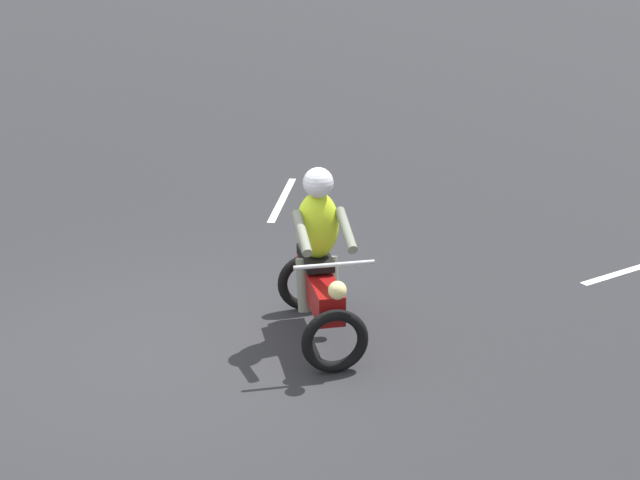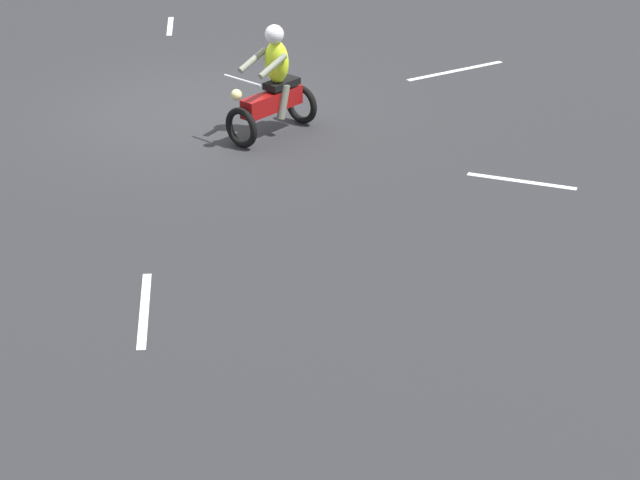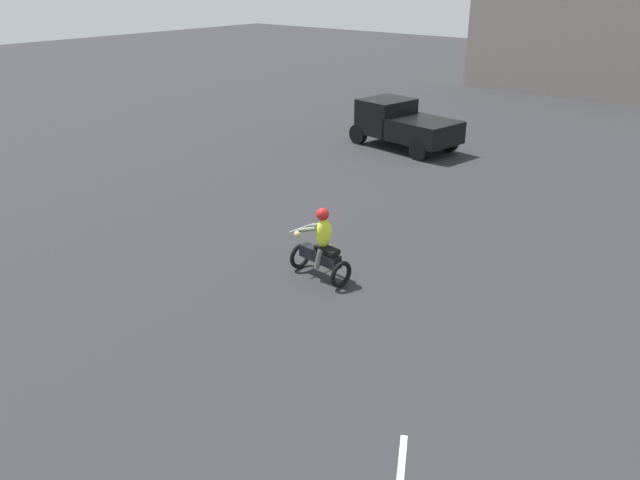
{
  "view_description": "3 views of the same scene",
  "coord_description": "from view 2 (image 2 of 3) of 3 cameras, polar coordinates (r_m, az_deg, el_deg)",
  "views": [
    {
      "loc": [
        2.13,
        7.06,
        3.89
      ],
      "look_at": [
        -1.42,
        0.39,
        1.0
      ],
      "focal_mm": 50.0,
      "sensor_mm": 36.0,
      "label": 1
    },
    {
      "loc": [
        -9.2,
        15.86,
        6.73
      ],
      "look_at": [
        -4.29,
        5.01,
        0.9
      ],
      "focal_mm": 70.0,
      "sensor_mm": 36.0,
      "label": 2
    },
    {
      "loc": [
        0.79,
        0.14,
        6.27
      ],
      "look_at": [
        -7.16,
        9.63,
        0.9
      ],
      "focal_mm": 35.0,
      "sensor_mm": 36.0,
      "label": 3
    }
  ],
  "objects": [
    {
      "name": "lane_stripe_nw",
      "position": [
        13.88,
        -8.04,
        -3.17
      ],
      "size": [
        0.92,
        1.54,
        0.01
      ],
      "primitive_type": "cube",
      "rotation": [
        0.0,
        0.0,
        3.65
      ],
      "color": "silver",
      "rests_on": "ground"
    },
    {
      "name": "motorcycle_rider_foreground",
      "position": [
        18.35,
        -2.16,
        6.98
      ],
      "size": [
        1.0,
        1.56,
        1.66
      ],
      "rotation": [
        0.0,
        0.0,
        6.0
      ],
      "color": "black",
      "rests_on": "ground"
    },
    {
      "name": "ground_plane",
      "position": [
        19.53,
        -5.43,
        5.82
      ],
      "size": [
        120.0,
        120.0,
        0.0
      ],
      "primitive_type": "plane",
      "color": "#28282B"
    },
    {
      "name": "lane_stripe_sw",
      "position": [
        21.49,
        6.21,
        7.7
      ],
      "size": [
        1.2,
        1.66,
        0.01
      ],
      "primitive_type": "cube",
      "rotation": [
        0.0,
        0.0,
        5.68
      ],
      "color": "silver",
      "rests_on": "ground"
    },
    {
      "name": "lane_stripe_se",
      "position": [
        24.07,
        -6.87,
        9.69
      ],
      "size": [
        0.67,
        1.11,
        0.01
      ],
      "primitive_type": "cube",
      "rotation": [
        0.0,
        0.0,
        6.79
      ],
      "color": "silver",
      "rests_on": "ground"
    },
    {
      "name": "lane_stripe_w",
      "position": [
        17.16,
        9.19,
        2.67
      ],
      "size": [
        1.51,
        0.21,
        0.01
      ],
      "primitive_type": "cube",
      "rotation": [
        0.0,
        0.0,
        4.78
      ],
      "color": "silver",
      "rests_on": "ground"
    }
  ]
}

